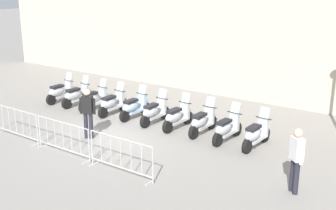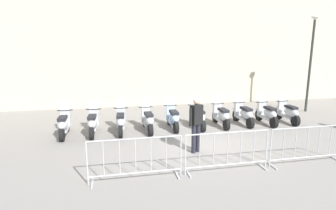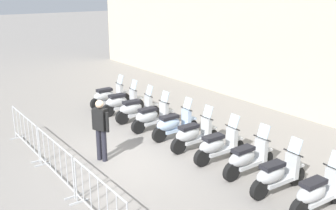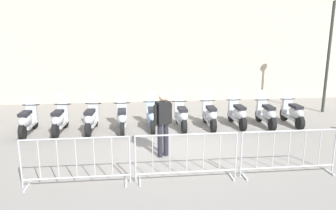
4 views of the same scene
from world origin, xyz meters
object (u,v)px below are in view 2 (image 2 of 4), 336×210
motorcycle_0 (64,125)px  motorcycle_3 (148,120)px  barrier_segment_2 (307,145)px  barrier_segment_0 (136,160)px  officer_mid_plaza (196,122)px  motorcycle_9 (288,113)px  barrier_segment_1 (227,152)px  street_lamp (311,53)px  motorcycle_6 (222,116)px  motorcycle_4 (173,118)px  motorcycle_8 (267,114)px  motorcycle_1 (93,123)px  motorcycle_7 (244,115)px  motorcycle_2 (121,122)px  motorcycle_5 (198,117)px

motorcycle_0 → motorcycle_3: (3.09, 0.04, 0.00)m
motorcycle_0 → barrier_segment_2: size_ratio=0.76×
barrier_segment_0 → officer_mid_plaza: bearing=37.5°
motorcycle_9 → barrier_segment_1: bearing=-138.4°
street_lamp → motorcycle_6: bearing=-160.5°
motorcycle_3 → officer_mid_plaza: 2.74m
motorcycle_4 → motorcycle_9: (5.15, 0.04, 0.00)m
motorcycle_3 → motorcycle_9: bearing=1.8°
motorcycle_8 → street_lamp: (3.39, 1.96, 2.53)m
motorcycle_8 → barrier_segment_0: 7.12m
barrier_segment_2 → street_lamp: bearing=52.4°
motorcycle_8 → motorcycle_0: bearing=-178.8°
motorcycle_0 → motorcycle_9: same height
motorcycle_3 → motorcycle_1: bearing=-179.2°
motorcycle_3 → motorcycle_9: 6.17m
motorcycle_3 → barrier_segment_2: bearing=-43.5°
motorcycle_7 → motorcycle_9: bearing=-1.1°
barrier_segment_2 → barrier_segment_1: bearing=-178.7°
motorcycle_2 → motorcycle_6: bearing=2.2°
motorcycle_1 → motorcycle_3: (2.06, 0.03, 0.00)m
street_lamp → officer_mid_plaza: bearing=-148.4°
motorcycle_3 → street_lamp: size_ratio=0.36×
motorcycle_4 → barrier_segment_1: bearing=-81.4°
motorcycle_0 → motorcycle_1: size_ratio=1.00×
barrier_segment_1 → street_lamp: street_lamp is taller
barrier_segment_1 → officer_mid_plaza: (-0.41, 1.44, 0.45)m
motorcycle_1 → street_lamp: (10.59, 2.12, 2.53)m
motorcycle_6 → street_lamp: 6.31m
motorcycle_6 → barrier_segment_0: size_ratio=0.76×
barrier_segment_2 → street_lamp: 7.82m
motorcycle_9 → officer_mid_plaza: officer_mid_plaza is taller
motorcycle_5 → motorcycle_3: bearing=-176.7°
motorcycle_4 → motorcycle_6: (2.06, 0.01, 0.00)m
motorcycle_1 → motorcycle_8: bearing=1.2°
barrier_segment_2 → motorcycle_9: bearing=61.3°
motorcycle_2 → motorcycle_6: size_ratio=1.00×
motorcycle_8 → barrier_segment_1: motorcycle_8 is taller
motorcycle_4 → street_lamp: 8.15m
motorcycle_1 → motorcycle_3: bearing=0.8°
motorcycle_1 → barrier_segment_2: motorcycle_1 is taller
motorcycle_4 → barrier_segment_1: motorcycle_4 is taller
motorcycle_8 → barrier_segment_2: size_ratio=0.76×
barrier_segment_1 → street_lamp: size_ratio=0.47×
street_lamp → officer_mid_plaza: 8.81m
motorcycle_1 → motorcycle_9: same height
motorcycle_8 → barrier_segment_0: motorcycle_8 is taller
motorcycle_0 → barrier_segment_1: bearing=-38.9°
motorcycle_3 → motorcycle_7: bearing=3.2°
motorcycle_3 → street_lamp: street_lamp is taller
motorcycle_5 → motorcycle_8: bearing=0.2°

